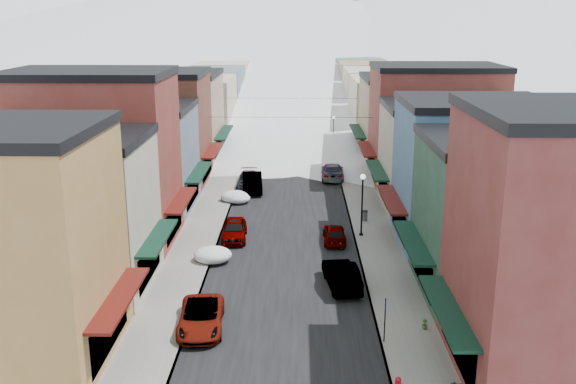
{
  "coord_description": "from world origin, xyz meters",
  "views": [
    {
      "loc": [
        0.8,
        -23.7,
        16.15
      ],
      "look_at": [
        0.0,
        26.6,
        2.16
      ],
      "focal_mm": 40.0,
      "sensor_mm": 36.0,
      "label": 1
    }
  ],
  "objects_px": {
    "car_white_suv": "(201,317)",
    "trash_can": "(365,216)",
    "car_green_sedan": "(342,275)",
    "car_dark_hatch": "(252,182)",
    "car_silver_sedan": "(234,230)",
    "streetlamp_near": "(362,197)"
  },
  "relations": [
    {
      "from": "car_white_suv",
      "to": "trash_can",
      "type": "relative_size",
      "value": 5.92
    },
    {
      "from": "car_white_suv",
      "to": "streetlamp_near",
      "type": "relative_size",
      "value": 1.06
    },
    {
      "from": "car_green_sedan",
      "to": "trash_can",
      "type": "bearing_deg",
      "value": -109.72
    },
    {
      "from": "car_green_sedan",
      "to": "streetlamp_near",
      "type": "relative_size",
      "value": 1.03
    },
    {
      "from": "car_white_suv",
      "to": "car_green_sedan",
      "type": "xyz_separation_m",
      "value": [
        7.8,
        5.58,
        0.11
      ]
    },
    {
      "from": "car_silver_sedan",
      "to": "streetlamp_near",
      "type": "xyz_separation_m",
      "value": [
        9.46,
        0.66,
        2.37
      ]
    },
    {
      "from": "car_silver_sedan",
      "to": "trash_can",
      "type": "distance_m",
      "value": 10.88
    },
    {
      "from": "car_green_sedan",
      "to": "car_dark_hatch",
      "type": "bearing_deg",
      "value": -80.08
    },
    {
      "from": "car_white_suv",
      "to": "car_dark_hatch",
      "type": "distance_m",
      "value": 27.53
    },
    {
      "from": "car_green_sedan",
      "to": "trash_can",
      "type": "xyz_separation_m",
      "value": [
        2.67,
        12.65,
        -0.22
      ]
    },
    {
      "from": "car_white_suv",
      "to": "trash_can",
      "type": "bearing_deg",
      "value": 56.03
    },
    {
      "from": "car_dark_hatch",
      "to": "car_green_sedan",
      "type": "distance_m",
      "value": 23.02
    },
    {
      "from": "car_white_suv",
      "to": "streetlamp_near",
      "type": "bearing_deg",
      "value": 52.14
    },
    {
      "from": "car_white_suv",
      "to": "car_green_sedan",
      "type": "height_order",
      "value": "car_green_sedan"
    },
    {
      "from": "car_dark_hatch",
      "to": "streetlamp_near",
      "type": "height_order",
      "value": "streetlamp_near"
    },
    {
      "from": "trash_can",
      "to": "car_white_suv",
      "type": "bearing_deg",
      "value": -119.88
    },
    {
      "from": "car_silver_sedan",
      "to": "car_dark_hatch",
      "type": "distance_m",
      "value": 13.41
    },
    {
      "from": "car_white_suv",
      "to": "car_silver_sedan",
      "type": "bearing_deg",
      "value": 84.26
    },
    {
      "from": "car_white_suv",
      "to": "car_dark_hatch",
      "type": "xyz_separation_m",
      "value": [
        0.8,
        27.51,
        0.17
      ]
    },
    {
      "from": "car_dark_hatch",
      "to": "streetlamp_near",
      "type": "relative_size",
      "value": 1.1
    },
    {
      "from": "car_green_sedan",
      "to": "trash_can",
      "type": "distance_m",
      "value": 12.93
    },
    {
      "from": "car_dark_hatch",
      "to": "trash_can",
      "type": "relative_size",
      "value": 6.19
    }
  ]
}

